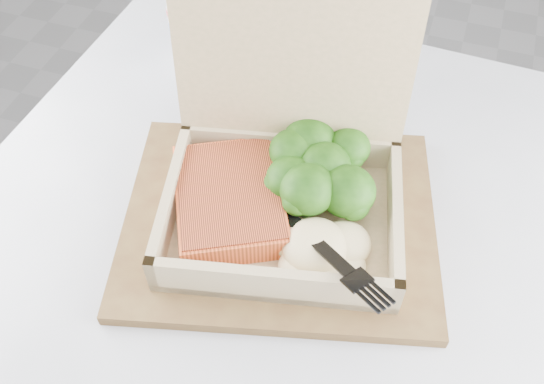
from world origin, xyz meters
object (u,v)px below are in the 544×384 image
(cafe_table, at_px, (286,312))
(takeout_container, at_px, (286,166))
(serving_tray, at_px, (280,220))
(paper_cup, at_px, (197,31))

(cafe_table, xyz_separation_m, takeout_container, (-0.01, 0.03, 0.25))
(serving_tray, relative_size, paper_cup, 3.71)
(cafe_table, bearing_deg, takeout_container, 116.41)
(serving_tray, height_order, takeout_container, takeout_container)
(serving_tray, distance_m, takeout_container, 0.07)
(cafe_table, xyz_separation_m, serving_tray, (-0.01, 0.01, 0.19))
(cafe_table, height_order, serving_tray, serving_tray)
(cafe_table, distance_m, paper_cup, 0.38)
(takeout_container, height_order, paper_cup, takeout_container)
(cafe_table, relative_size, serving_tray, 2.35)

